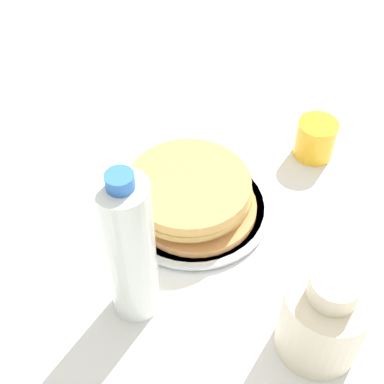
# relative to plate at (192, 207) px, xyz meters

# --- Properties ---
(ground_plane) EXTENTS (4.00, 4.00, 0.00)m
(ground_plane) POSITION_rel_plate_xyz_m (0.00, -0.01, -0.01)
(ground_plane) COLOR white
(plate) EXTENTS (0.24, 0.24, 0.01)m
(plate) POSITION_rel_plate_xyz_m (0.00, 0.00, 0.00)
(plate) COLOR silver
(plate) RESTS_ON ground_plane
(pancake_stack) EXTENTS (0.19, 0.20, 0.05)m
(pancake_stack) POSITION_rel_plate_xyz_m (-0.00, 0.00, 0.03)
(pancake_stack) COLOR tan
(pancake_stack) RESTS_ON plate
(juice_glass) EXTENTS (0.07, 0.07, 0.07)m
(juice_glass) POSITION_rel_plate_xyz_m (0.24, 0.05, 0.03)
(juice_glass) COLOR yellow
(juice_glass) RESTS_ON ground_plane
(cream_jug) EXTENTS (0.10, 0.10, 0.14)m
(cream_jug) POSITION_rel_plate_xyz_m (0.07, -0.26, 0.05)
(cream_jug) COLOR beige
(cream_jug) RESTS_ON ground_plane
(water_bottle_near) EXTENTS (0.06, 0.06, 0.24)m
(water_bottle_near) POSITION_rel_plate_xyz_m (-0.13, -0.13, 0.11)
(water_bottle_near) COLOR silver
(water_bottle_near) RESTS_ON ground_plane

